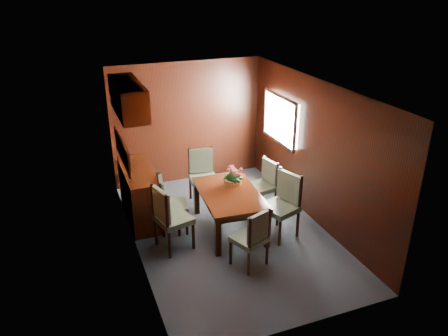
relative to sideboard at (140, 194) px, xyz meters
name	(u,v)px	position (x,y,z in m)	size (l,w,h in m)	color
ground	(229,232)	(1.25, -1.00, -0.45)	(4.50, 4.50, 0.00)	#3B4851
room_shell	(216,133)	(1.15, -0.67, 1.18)	(3.06, 4.52, 2.41)	black
sideboard	(140,194)	(0.00, 0.00, 0.00)	(0.48, 1.40, 0.90)	black
dining_table	(230,198)	(1.29, -0.90, 0.13)	(1.00, 1.51, 0.68)	black
chair_left_near	(169,215)	(0.23, -1.09, 0.13)	(0.59, 0.60, 1.05)	black
chair_left_far	(169,201)	(0.36, -0.57, 0.08)	(0.50, 0.52, 0.96)	black
chair_right_near	(283,201)	(2.03, -1.33, 0.14)	(0.62, 0.64, 1.07)	black
chair_right_far	(265,182)	(2.15, -0.42, 0.05)	(0.49, 0.50, 0.91)	black
chair_head	(253,236)	(1.22, -1.96, 0.06)	(0.56, 0.55, 0.93)	black
chair_foot	(202,173)	(1.20, 0.22, 0.11)	(0.52, 0.50, 1.01)	black
flower_centerpiece	(233,176)	(1.45, -0.63, 0.38)	(0.31, 0.31, 0.31)	#C3793B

